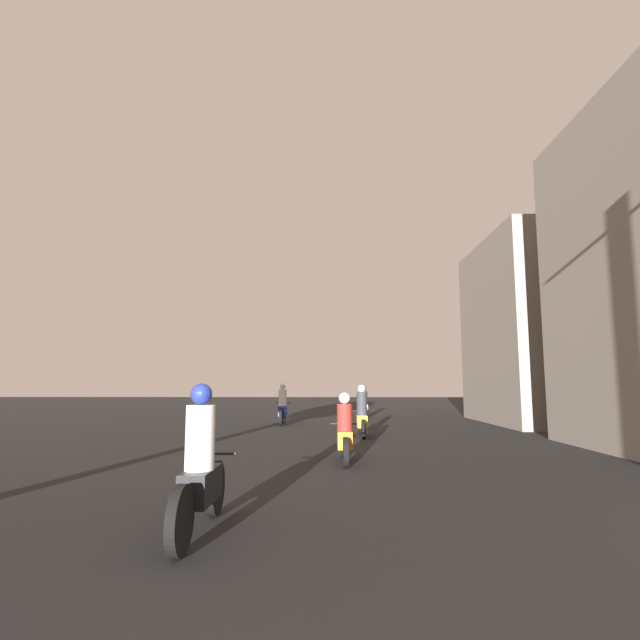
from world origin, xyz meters
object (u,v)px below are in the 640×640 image
object	(u,v)px
motorcycle_black	(200,473)
motorcycle_blue	(283,408)
motorcycle_white	(364,405)
building_right_far	(538,331)
motorcycle_orange	(345,434)
motorcycle_yellow	(362,416)

from	to	relation	value
motorcycle_black	motorcycle_blue	size ratio (longest dim) A/B	1.12
motorcycle_blue	motorcycle_white	world-z (taller)	motorcycle_blue
motorcycle_blue	motorcycle_white	xyz separation A→B (m)	(3.53, 4.04, -0.06)
motorcycle_black	building_right_far	bearing A→B (deg)	52.81
motorcycle_black	motorcycle_orange	bearing A→B (deg)	67.34
motorcycle_white	motorcycle_orange	bearing A→B (deg)	-98.94
motorcycle_orange	motorcycle_white	world-z (taller)	motorcycle_white
motorcycle_white	building_right_far	bearing A→B (deg)	-27.17
motorcycle_orange	motorcycle_yellow	world-z (taller)	motorcycle_yellow
motorcycle_white	building_right_far	world-z (taller)	building_right_far
motorcycle_orange	motorcycle_yellow	distance (m)	5.10
motorcycle_black	motorcycle_white	bearing A→B (deg)	76.97
motorcycle_black	motorcycle_orange	world-z (taller)	motorcycle_black
motorcycle_orange	motorcycle_blue	distance (m)	9.68
motorcycle_orange	motorcycle_yellow	xyz separation A→B (m)	(0.69, 5.05, 0.05)
motorcycle_orange	motorcycle_white	xyz separation A→B (m)	(1.34, 13.47, 0.01)
motorcycle_yellow	motorcycle_blue	bearing A→B (deg)	118.00
motorcycle_yellow	motorcycle_white	xyz separation A→B (m)	(0.65, 8.42, -0.04)
motorcycle_yellow	building_right_far	world-z (taller)	building_right_far
motorcycle_black	building_right_far	world-z (taller)	building_right_far
motorcycle_yellow	motorcycle_blue	world-z (taller)	motorcycle_blue
motorcycle_yellow	building_right_far	xyz separation A→B (m)	(7.78, 5.26, 3.19)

